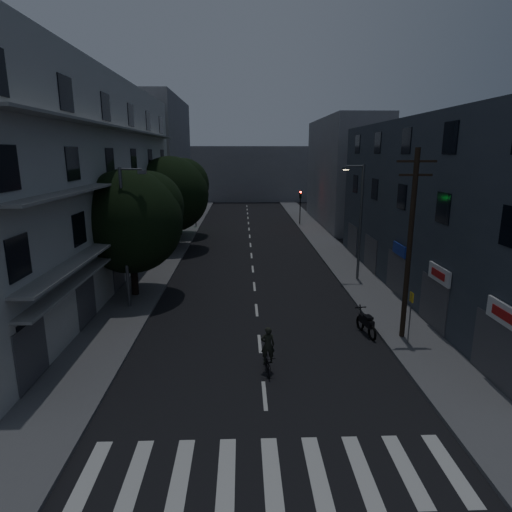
{
  "coord_description": "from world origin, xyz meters",
  "views": [
    {
      "loc": [
        -0.79,
        -12.42,
        8.94
      ],
      "look_at": [
        0.0,
        12.0,
        3.0
      ],
      "focal_mm": 30.0,
      "sensor_mm": 36.0,
      "label": 1
    }
  ],
  "objects": [
    {
      "name": "tree_mid",
      "position": [
        -7.25,
        27.25,
        5.45
      ],
      "size": [
        6.89,
        6.89,
        8.48
      ],
      "color": "black",
      "rests_on": "sidewalk_left"
    },
    {
      "name": "street_lamp_right",
      "position": [
        7.29,
        16.66,
        4.6
      ],
      "size": [
        1.51,
        0.25,
        8.0
      ],
      "color": "#515558",
      "rests_on": "sidewalk_right"
    },
    {
      "name": "building_left",
      "position": [
        -11.98,
        18.0,
        6.99
      ],
      "size": [
        7.0,
        36.0,
        14.0
      ],
      "color": "#B8B8B2",
      "rests_on": "ground"
    },
    {
      "name": "building_far_end",
      "position": [
        0.0,
        70.0,
        5.0
      ],
      "size": [
        24.0,
        8.0,
        10.0
      ],
      "primitive_type": "cube",
      "color": "slate",
      "rests_on": "ground"
    },
    {
      "name": "sidewalk_left",
      "position": [
        -7.5,
        25.0,
        0.07
      ],
      "size": [
        3.0,
        90.0,
        0.15
      ],
      "primitive_type": "cube",
      "color": "#565659",
      "rests_on": "ground"
    },
    {
      "name": "sidewalk_right",
      "position": [
        7.5,
        25.0,
        0.07
      ],
      "size": [
        3.0,
        90.0,
        0.15
      ],
      "primitive_type": "cube",
      "color": "#565659",
      "rests_on": "ground"
    },
    {
      "name": "tree_near",
      "position": [
        -7.56,
        13.75,
        5.08
      ],
      "size": [
        6.38,
        6.38,
        7.87
      ],
      "color": "black",
      "rests_on": "sidewalk_left"
    },
    {
      "name": "ground",
      "position": [
        0.0,
        25.0,
        0.0
      ],
      "size": [
        160.0,
        160.0,
        0.0
      ],
      "primitive_type": "plane",
      "color": "black",
      "rests_on": "ground"
    },
    {
      "name": "tree_far",
      "position": [
        -7.55,
        33.94,
        5.01
      ],
      "size": [
        6.27,
        6.27,
        7.76
      ],
      "color": "black",
      "rests_on": "sidewalk_left"
    },
    {
      "name": "building_far_right",
      "position": [
        12.0,
        42.0,
        6.5
      ],
      "size": [
        6.0,
        20.0,
        13.0
      ],
      "primitive_type": "cube",
      "color": "slate",
      "rests_on": "ground"
    },
    {
      "name": "street_lamp_left_far",
      "position": [
        -6.98,
        28.97,
        4.6
      ],
      "size": [
        1.51,
        0.25,
        8.0
      ],
      "color": "#53565B",
      "rests_on": "sidewalk_left"
    },
    {
      "name": "building_far_left",
      "position": [
        -12.0,
        48.0,
        8.0
      ],
      "size": [
        6.0,
        20.0,
        16.0
      ],
      "primitive_type": "cube",
      "color": "slate",
      "rests_on": "ground"
    },
    {
      "name": "bus_stop_sign",
      "position": [
        6.98,
        5.99,
        1.89
      ],
      "size": [
        0.06,
        0.35,
        2.52
      ],
      "color": "#595B60",
      "rests_on": "sidewalk_right"
    },
    {
      "name": "traffic_signal_far_left",
      "position": [
        -6.48,
        39.63,
        3.1
      ],
      "size": [
        0.28,
        0.37,
        4.1
      ],
      "color": "black",
      "rests_on": "sidewalk_left"
    },
    {
      "name": "lane_markings",
      "position": [
        0.0,
        31.25,
        0.01
      ],
      "size": [
        0.15,
        60.5,
        0.01
      ],
      "color": "beige",
      "rests_on": "ground"
    },
    {
      "name": "cyclist",
      "position": [
        0.22,
        3.79,
        0.68
      ],
      "size": [
        0.66,
        1.62,
        2.01
      ],
      "rotation": [
        0.0,
        0.0,
        0.07
      ],
      "color": "black",
      "rests_on": "ground"
    },
    {
      "name": "building_right",
      "position": [
        11.99,
        14.0,
        5.5
      ],
      "size": [
        6.19,
        28.0,
        11.0
      ],
      "color": "#2E353E",
      "rests_on": "ground"
    },
    {
      "name": "motorcycle",
      "position": [
        5.41,
        7.46,
        0.54
      ],
      "size": [
        0.68,
        2.1,
        1.36
      ],
      "rotation": [
        0.0,
        0.0,
        0.18
      ],
      "color": "black",
      "rests_on": "ground"
    },
    {
      "name": "traffic_signal_far_right",
      "position": [
        6.49,
        40.99,
        3.1
      ],
      "size": [
        0.28,
        0.37,
        4.1
      ],
      "color": "black",
      "rests_on": "sidewalk_right"
    },
    {
      "name": "crosswalk",
      "position": [
        -0.0,
        -2.0,
        0.0
      ],
      "size": [
        10.9,
        3.0,
        0.01
      ],
      "color": "beige",
      "rests_on": "ground"
    },
    {
      "name": "street_lamp_left_near",
      "position": [
        -7.33,
        11.48,
        4.6
      ],
      "size": [
        1.51,
        0.25,
        8.0
      ],
      "color": "#56585D",
      "rests_on": "sidewalk_left"
    },
    {
      "name": "utility_pole",
      "position": [
        7.01,
        6.82,
        4.87
      ],
      "size": [
        1.8,
        0.24,
        9.0
      ],
      "color": "black",
      "rests_on": "sidewalk_right"
    }
  ]
}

